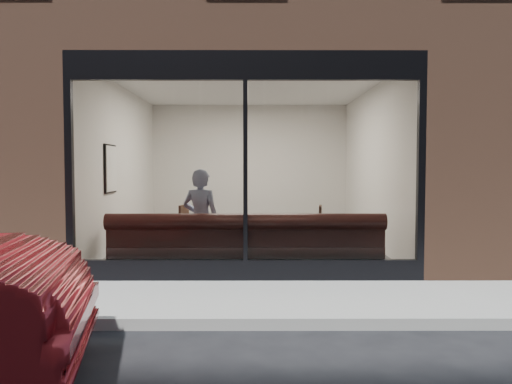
{
  "coord_description": "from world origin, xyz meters",
  "views": [
    {
      "loc": [
        0.13,
        -4.9,
        1.6
      ],
      "look_at": [
        0.15,
        2.4,
        1.24
      ],
      "focal_mm": 35.0,
      "sensor_mm": 36.0,
      "label": 1
    }
  ],
  "objects_px": {
    "cafe_table_right": "(333,218)",
    "cafe_chair_left": "(174,245)",
    "cafe_chair_right": "(309,247)",
    "cafe_table_left": "(133,219)",
    "banquette": "(246,260)",
    "person": "(201,220)"
  },
  "relations": [
    {
      "from": "cafe_table_right",
      "to": "cafe_chair_left",
      "type": "distance_m",
      "value": 2.8
    },
    {
      "from": "cafe_chair_left",
      "to": "cafe_chair_right",
      "type": "height_order",
      "value": "cafe_chair_left"
    },
    {
      "from": "cafe_chair_left",
      "to": "cafe_chair_right",
      "type": "bearing_deg",
      "value": -172.16
    },
    {
      "from": "cafe_table_left",
      "to": "cafe_chair_right",
      "type": "relative_size",
      "value": 1.58
    },
    {
      "from": "cafe_table_left",
      "to": "cafe_chair_left",
      "type": "xyz_separation_m",
      "value": [
        0.6,
        0.4,
        -0.5
      ]
    },
    {
      "from": "banquette",
      "to": "cafe_chair_right",
      "type": "relative_size",
      "value": 10.66
    },
    {
      "from": "banquette",
      "to": "cafe_table_right",
      "type": "distance_m",
      "value": 1.89
    },
    {
      "from": "person",
      "to": "cafe_table_left",
      "type": "bearing_deg",
      "value": -14.66
    },
    {
      "from": "cafe_table_left",
      "to": "cafe_table_right",
      "type": "bearing_deg",
      "value": 2.91
    },
    {
      "from": "cafe_table_right",
      "to": "person",
      "type": "bearing_deg",
      "value": -158.12
    },
    {
      "from": "cafe_chair_left",
      "to": "cafe_chair_right",
      "type": "distance_m",
      "value": 2.35
    },
    {
      "from": "banquette",
      "to": "cafe_table_right",
      "type": "bearing_deg",
      "value": 36.7
    },
    {
      "from": "cafe_chair_right",
      "to": "cafe_table_left",
      "type": "bearing_deg",
      "value": 13.29
    },
    {
      "from": "cafe_chair_left",
      "to": "cafe_table_right",
      "type": "bearing_deg",
      "value": -172.54
    },
    {
      "from": "banquette",
      "to": "person",
      "type": "distance_m",
      "value": 0.92
    },
    {
      "from": "cafe_table_left",
      "to": "cafe_table_right",
      "type": "height_order",
      "value": "cafe_table_right"
    },
    {
      "from": "cafe_chair_left",
      "to": "cafe_chair_right",
      "type": "relative_size",
      "value": 1.12
    },
    {
      "from": "cafe_table_right",
      "to": "banquette",
      "type": "bearing_deg",
      "value": -143.3
    },
    {
      "from": "person",
      "to": "cafe_table_left",
      "type": "height_order",
      "value": "person"
    },
    {
      "from": "cafe_table_left",
      "to": "cafe_table_right",
      "type": "relative_size",
      "value": 0.91
    },
    {
      "from": "cafe_table_left",
      "to": "banquette",
      "type": "bearing_deg",
      "value": -25.85
    },
    {
      "from": "cafe_chair_left",
      "to": "person",
      "type": "bearing_deg",
      "value": 130.72
    }
  ]
}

